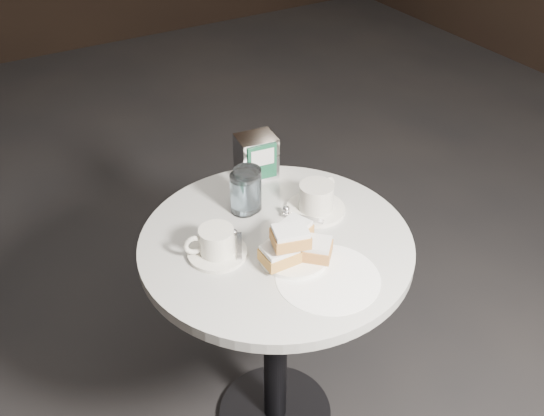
{
  "coord_description": "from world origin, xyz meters",
  "views": [
    {
      "loc": [
        -0.61,
        -1.03,
        1.72
      ],
      "look_at": [
        0.0,
        0.02,
        0.83
      ],
      "focal_mm": 40.0,
      "sensor_mm": 36.0,
      "label": 1
    }
  ],
  "objects": [
    {
      "name": "water_glass_right",
      "position": [
        0.0,
        0.16,
        0.8
      ],
      "size": [
        0.09,
        0.09,
        0.12
      ],
      "rotation": [
        0.0,
        0.0,
        -0.31
      ],
      "color": "white",
      "rests_on": "cafe_table"
    },
    {
      "name": "coffee_cup_left",
      "position": [
        -0.16,
        0.02,
        0.78
      ],
      "size": [
        0.18,
        0.18,
        0.08
      ],
      "rotation": [
        0.0,
        0.0,
        -0.21
      ],
      "color": "white",
      "rests_on": "cafe_table"
    },
    {
      "name": "napkin_dispenser",
      "position": [
        0.1,
        0.29,
        0.81
      ],
      "size": [
        0.12,
        0.1,
        0.13
      ],
      "rotation": [
        0.0,
        0.0,
        -0.13
      ],
      "color": "silver",
      "rests_on": "cafe_table"
    },
    {
      "name": "ground",
      "position": [
        0.0,
        0.0,
        0.0
      ],
      "size": [
        7.0,
        7.0,
        0.0
      ],
      "primitive_type": "plane",
      "color": "black",
      "rests_on": "ground"
    },
    {
      "name": "water_glass_left",
      "position": [
        -0.01,
        0.15,
        0.8
      ],
      "size": [
        0.08,
        0.08,
        0.11
      ],
      "rotation": [
        0.0,
        0.0,
        0.18
      ],
      "color": "white",
      "rests_on": "cafe_table"
    },
    {
      "name": "beignet_plate",
      "position": [
        -0.0,
        -0.09,
        0.79
      ],
      "size": [
        0.22,
        0.22,
        0.11
      ],
      "rotation": [
        0.0,
        0.0,
        -0.32
      ],
      "color": "white",
      "rests_on": "cafe_table"
    },
    {
      "name": "cafe_table",
      "position": [
        0.0,
        0.0,
        0.55
      ],
      "size": [
        0.7,
        0.7,
        0.74
      ],
      "color": "black",
      "rests_on": "ground"
    },
    {
      "name": "sugar_spill",
      "position": [
        0.03,
        -0.19,
        0.75
      ],
      "size": [
        0.29,
        0.29,
        0.0
      ],
      "primitive_type": "cylinder",
      "rotation": [
        0.0,
        0.0,
        0.21
      ],
      "color": "white",
      "rests_on": "cafe_table"
    },
    {
      "name": "coffee_cup_right",
      "position": [
        0.16,
        0.05,
        0.78
      ],
      "size": [
        0.21,
        0.21,
        0.08
      ],
      "rotation": [
        0.0,
        0.0,
        0.42
      ],
      "color": "white",
      "rests_on": "cafe_table"
    }
  ]
}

